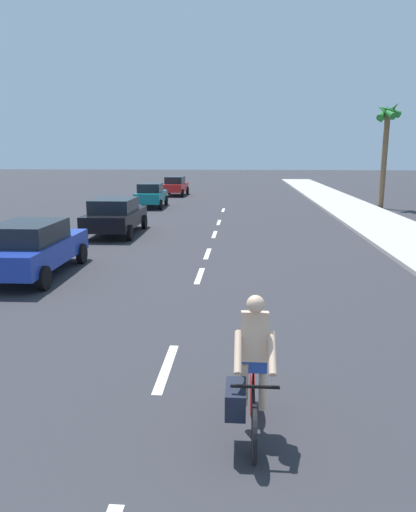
# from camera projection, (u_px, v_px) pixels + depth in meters

# --- Properties ---
(ground_plane) EXTENTS (160.00, 160.00, 0.00)m
(ground_plane) POSITION_uv_depth(u_px,v_px,m) (215.00, 234.00, 20.58)
(ground_plane) COLOR #2D2D33
(sidewalk_strip) EXTENTS (3.60, 80.00, 0.14)m
(sidewalk_strip) POSITION_uv_depth(u_px,v_px,m) (387.00, 227.00, 21.93)
(sidewalk_strip) COLOR #B2ADA3
(sidewalk_strip) RESTS_ON ground
(lane_stripe_2) EXTENTS (0.16, 1.80, 0.01)m
(lane_stripe_2) POSITION_uv_depth(u_px,v_px,m) (166.00, 368.00, 7.71)
(lane_stripe_2) COLOR white
(lane_stripe_2) RESTS_ON ground
(lane_stripe_3) EXTENTS (0.16, 1.80, 0.01)m
(lane_stripe_3) POSITION_uv_depth(u_px,v_px,m) (200.00, 276.00, 13.50)
(lane_stripe_3) COLOR white
(lane_stripe_3) RESTS_ON ground
(lane_stripe_4) EXTENTS (0.16, 1.80, 0.01)m
(lane_stripe_4) POSITION_uv_depth(u_px,v_px,m) (208.00, 254.00, 16.45)
(lane_stripe_4) COLOR white
(lane_stripe_4) RESTS_ON ground
(lane_stripe_5) EXTENTS (0.16, 1.80, 0.01)m
(lane_stripe_5) POSITION_uv_depth(u_px,v_px,m) (214.00, 234.00, 20.34)
(lane_stripe_5) COLOR white
(lane_stripe_5) RESTS_ON ground
(lane_stripe_6) EXTENTS (0.16, 1.80, 0.01)m
(lane_stripe_6) POSITION_uv_depth(u_px,v_px,m) (219.00, 222.00, 23.86)
(lane_stripe_6) COLOR white
(lane_stripe_6) RESTS_ON ground
(lane_stripe_7) EXTENTS (0.16, 1.80, 0.01)m
(lane_stripe_7) POSITION_uv_depth(u_px,v_px,m) (223.00, 210.00, 29.00)
(lane_stripe_7) COLOR white
(lane_stripe_7) RESTS_ON ground
(cyclist) EXTENTS (0.62, 1.71, 1.82)m
(cyclist) POSITION_uv_depth(u_px,v_px,m) (250.00, 374.00, 5.71)
(cyclist) COLOR black
(cyclist) RESTS_ON ground
(parked_car_blue) EXTENTS (2.11, 4.48, 1.57)m
(parked_car_blue) POSITION_uv_depth(u_px,v_px,m) (31.00, 247.00, 13.38)
(parked_car_blue) COLOR #1E389E
(parked_car_blue) RESTS_ON ground
(parked_car_black) EXTENTS (2.14, 4.54, 1.57)m
(parked_car_black) POSITION_uv_depth(u_px,v_px,m) (115.00, 215.00, 20.24)
(parked_car_black) COLOR black
(parked_car_black) RESTS_ON ground
(parked_car_teal) EXTENTS (1.87, 3.86, 1.57)m
(parked_car_teal) POSITION_uv_depth(u_px,v_px,m) (151.00, 195.00, 30.29)
(parked_car_teal) COLOR #14727A
(parked_car_teal) RESTS_ON ground
(parked_car_red) EXTENTS (1.89, 3.86, 1.57)m
(parked_car_red) POSITION_uv_depth(u_px,v_px,m) (175.00, 186.00, 38.74)
(parked_car_red) COLOR red
(parked_car_red) RESTS_ON ground
(palm_tree_distant) EXTENTS (1.66, 1.97, 6.68)m
(palm_tree_distant) POSITION_uv_depth(u_px,v_px,m) (387.00, 127.00, 28.85)
(palm_tree_distant) COLOR brown
(palm_tree_distant) RESTS_ON ground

